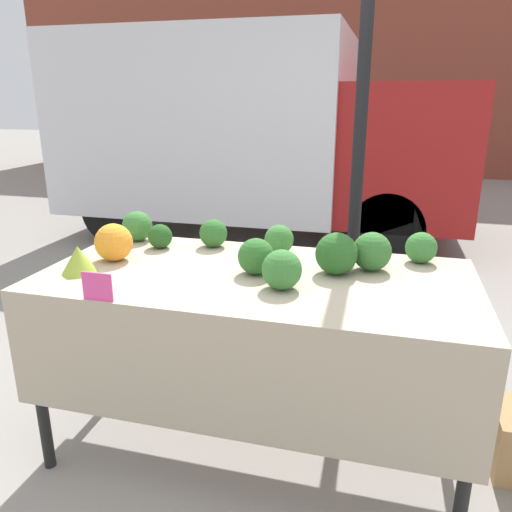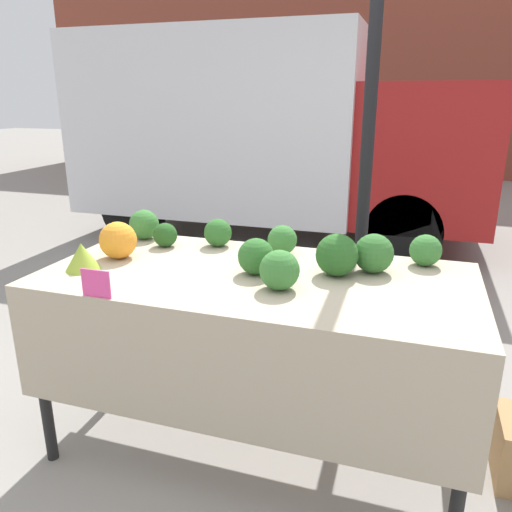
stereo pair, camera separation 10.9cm
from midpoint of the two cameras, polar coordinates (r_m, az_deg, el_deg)
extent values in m
plane|color=gray|center=(2.58, 1.30, -20.58)|extent=(40.00, 40.00, 0.00)
cube|color=brown|center=(11.28, 16.36, 21.91)|extent=(16.00, 0.60, 5.08)
cylinder|color=black|center=(2.80, 13.64, 10.97)|extent=(0.07, 0.07, 2.58)
cube|color=silver|center=(6.17, -2.35, 15.00)|extent=(3.16, 2.16, 1.94)
cube|color=maroon|center=(5.81, 19.31, 11.18)|extent=(1.32, 1.99, 1.40)
cylinder|color=black|center=(5.05, 17.12, 2.84)|extent=(0.73, 0.22, 0.73)
cylinder|color=black|center=(6.78, 17.59, 6.47)|extent=(0.73, 0.22, 0.73)
cylinder|color=black|center=(5.88, -13.29, 5.20)|extent=(0.73, 0.22, 0.73)
cylinder|color=black|center=(7.42, -6.22, 8.11)|extent=(0.73, 0.22, 0.73)
cube|color=tan|center=(2.15, 1.45, -2.42)|extent=(1.84, 0.90, 0.03)
cube|color=tan|center=(1.88, -2.64, -14.20)|extent=(1.84, 0.01, 0.48)
cylinder|color=black|center=(2.42, -22.09, -12.83)|extent=(0.05, 0.05, 0.84)
cylinder|color=black|center=(1.96, 24.20, -20.91)|extent=(0.05, 0.05, 0.84)
cylinder|color=black|center=(2.98, -12.53, -5.97)|extent=(0.05, 0.05, 0.84)
cylinder|color=black|center=(2.62, 22.69, -10.40)|extent=(0.05, 0.05, 0.84)
sphere|color=orange|center=(2.40, -14.25, 1.75)|extent=(0.17, 0.17, 0.17)
cone|color=#93B238|center=(2.29, -17.98, -0.09)|extent=(0.15, 0.15, 0.12)
sphere|color=#387533|center=(1.96, 4.30, -1.63)|extent=(0.16, 0.16, 0.16)
sphere|color=#387533|center=(2.71, -11.55, 3.53)|extent=(0.16, 0.16, 0.16)
sphere|color=#285B23|center=(2.14, 10.69, 0.11)|extent=(0.18, 0.18, 0.18)
sphere|color=#387533|center=(2.37, 20.07, 0.60)|extent=(0.14, 0.14, 0.14)
sphere|color=#2D6628|center=(2.53, -3.15, 2.67)|extent=(0.14, 0.14, 0.14)
sphere|color=#336B2D|center=(2.21, 14.69, 0.28)|extent=(0.17, 0.17, 0.17)
sphere|color=#2D6628|center=(2.12, 1.48, -0.04)|extent=(0.16, 0.16, 0.16)
sphere|color=#23511E|center=(2.55, -9.14, 2.39)|extent=(0.12, 0.12, 0.12)
sphere|color=#387533|center=(2.40, 4.33, 1.85)|extent=(0.14, 0.14, 0.14)
cube|color=#EF4793|center=(1.96, -16.32, -3.06)|extent=(0.12, 0.01, 0.11)
camera|label=1|loc=(0.05, -88.53, 0.47)|focal=35.00mm
camera|label=2|loc=(0.05, 91.47, -0.47)|focal=35.00mm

